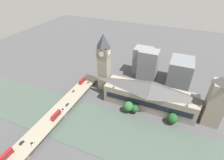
{
  "coord_description": "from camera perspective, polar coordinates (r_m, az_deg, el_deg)",
  "views": [
    {
      "loc": [
        -125.49,
        -26.44,
        123.3
      ],
      "look_at": [
        19.0,
        34.85,
        17.93
      ],
      "focal_mm": 28.0,
      "sensor_mm": 36.0,
      "label": 1
    }
  ],
  "objects": [
    {
      "name": "parliament_hall",
      "position": [
        178.89,
        12.23,
        -4.82
      ],
      "size": [
        23.86,
        90.47,
        27.65
      ],
      "color": "gray",
      "rests_on": "ground_plane"
    },
    {
      "name": "clock_tower",
      "position": [
        189.45,
        -2.62,
        6.15
      ],
      "size": [
        12.57,
        12.57,
        65.67
      ],
      "color": "gray",
      "rests_on": "ground_plane"
    },
    {
      "name": "city_block_center",
      "position": [
        222.69,
        21.34,
        2.48
      ],
      "size": [
        32.92,
        25.82,
        31.57
      ],
      "color": "slate",
      "rests_on": "ground_plane"
    },
    {
      "name": "city_block_west",
      "position": [
        221.22,
        11.6,
        4.96
      ],
      "size": [
        18.48,
        23.17,
        37.67
      ],
      "color": "gray",
      "rests_on": "ground_plane"
    },
    {
      "name": "tree_embankment_far",
      "position": [
        170.99,
        19.17,
        -11.74
      ],
      "size": [
        9.55,
        9.55,
        11.06
      ],
      "color": "brown",
      "rests_on": "ground_plane"
    },
    {
      "name": "double_decker_bus_mid",
      "position": [
        208.95,
        -9.73,
        -0.23
      ],
      "size": [
        10.08,
        2.64,
        4.83
      ],
      "color": "red",
      "rests_on": "road_bridge"
    },
    {
      "name": "double_decker_bus_rear",
      "position": [
        170.31,
        -17.83,
        -10.84
      ],
      "size": [
        11.49,
        2.56,
        5.07
      ],
      "color": "red",
      "rests_on": "road_bridge"
    },
    {
      "name": "car_northbound_mid",
      "position": [
        158.33,
        -24.71,
        -18.32
      ],
      "size": [
        4.2,
        1.81,
        1.37
      ],
      "color": "silver",
      "rests_on": "road_bridge"
    },
    {
      "name": "ground_plane",
      "position": [
        177.91,
        8.1,
        -10.43
      ],
      "size": [
        600.0,
        600.0,
        0.0
      ],
      "primitive_type": "plane",
      "color": "#4C4C4F"
    },
    {
      "name": "tree_embankment_mid",
      "position": [
        173.46,
        7.46,
        -9.23
      ],
      "size": [
        7.64,
        7.64,
        9.41
      ],
      "color": "brown",
      "rests_on": "ground_plane"
    },
    {
      "name": "city_block_east",
      "position": [
        230.48,
        9.93,
        6.13
      ],
      "size": [
        18.83,
        22.15,
        35.86
      ],
      "color": "gray",
      "rests_on": "ground_plane"
    },
    {
      "name": "victoria_tower",
      "position": [
        175.43,
        31.02,
        -5.85
      ],
      "size": [
        14.82,
        14.82,
        54.17
      ],
      "color": "gray",
      "rests_on": "ground_plane"
    },
    {
      "name": "car_southbound_tail",
      "position": [
        197.45,
        -12.5,
        -3.57
      ],
      "size": [
        4.13,
        1.86,
        1.33
      ],
      "color": "slate",
      "rests_on": "road_bridge"
    },
    {
      "name": "car_northbound_lead",
      "position": [
        162.18,
        -27.44,
        -17.73
      ],
      "size": [
        4.06,
        1.87,
        1.46
      ],
      "color": "black",
      "rests_on": "road_bridge"
    },
    {
      "name": "car_southbound_lead",
      "position": [
        176.96,
        -15.75,
        -9.29
      ],
      "size": [
        4.51,
        1.78,
        1.45
      ],
      "color": "silver",
      "rests_on": "road_bridge"
    },
    {
      "name": "car_southbound_mid",
      "position": [
        181.41,
        -14.43,
        -7.79
      ],
      "size": [
        4.63,
        1.74,
        1.39
      ],
      "color": "navy",
      "rests_on": "road_bridge"
    },
    {
      "name": "road_bridge",
      "position": [
        178.95,
        -16.93,
        -9.72
      ],
      "size": [
        136.38,
        16.77,
        5.17
      ],
      "color": "gray",
      "rests_on": "ground_plane"
    },
    {
      "name": "river_water",
      "position": [
        156.81,
        4.67,
        -18.04
      ],
      "size": [
        52.19,
        360.0,
        0.3
      ],
      "primitive_type": "cube",
      "color": "#47564C",
      "rests_on": "ground_plane"
    },
    {
      "name": "car_northbound_tail",
      "position": [
        207.66,
        -7.8,
        -0.91
      ],
      "size": [
        4.12,
        1.87,
        1.45
      ],
      "color": "gold",
      "rests_on": "road_bridge"
    },
    {
      "name": "tree_embankment_near",
      "position": [
        172.77,
        5.36,
        -8.54
      ],
      "size": [
        9.82,
        9.82,
        12.09
      ],
      "color": "brown",
      "rests_on": "ground_plane"
    },
    {
      "name": "double_decker_bus_lead",
      "position": [
        157.26,
        -31.38,
        -20.26
      ],
      "size": [
        11.54,
        2.51,
        4.91
      ],
      "color": "red",
      "rests_on": "road_bridge"
    }
  ]
}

